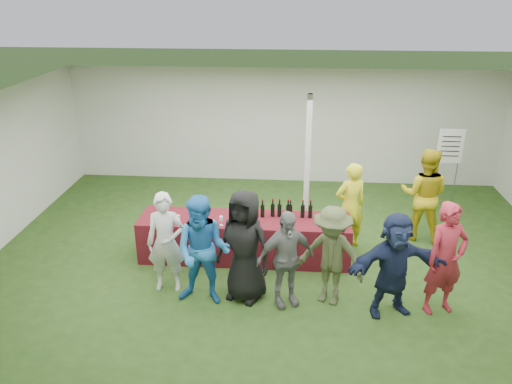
# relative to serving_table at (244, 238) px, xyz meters

# --- Properties ---
(ground) EXTENTS (60.00, 60.00, 0.00)m
(ground) POSITION_rel_serving_table_xyz_m (0.56, -0.23, -0.38)
(ground) COLOR #284719
(ground) RESTS_ON ground
(tent) EXTENTS (10.00, 10.00, 10.00)m
(tent) POSITION_rel_serving_table_xyz_m (1.06, 0.97, 0.98)
(tent) COLOR white
(tent) RESTS_ON ground
(serving_table) EXTENTS (3.60, 0.80, 0.75)m
(serving_table) POSITION_rel_serving_table_xyz_m (0.00, 0.00, 0.00)
(serving_table) COLOR maroon
(serving_table) RESTS_ON ground
(wine_bottles) EXTENTS (0.88, 0.11, 0.32)m
(wine_bottles) POSITION_rel_serving_table_xyz_m (0.71, 0.13, 0.50)
(wine_bottles) COLOR black
(wine_bottles) RESTS_ON serving_table
(wine_glasses) EXTENTS (2.76, 0.12, 0.16)m
(wine_glasses) POSITION_rel_serving_table_xyz_m (-0.37, -0.26, 0.49)
(wine_glasses) COLOR silver
(wine_glasses) RESTS_ON serving_table
(water_bottle) EXTENTS (0.07, 0.07, 0.23)m
(water_bottle) POSITION_rel_serving_table_xyz_m (0.01, 0.08, 0.48)
(water_bottle) COLOR silver
(water_bottle) RESTS_ON serving_table
(bar_towel) EXTENTS (0.25, 0.18, 0.03)m
(bar_towel) POSITION_rel_serving_table_xyz_m (1.54, 0.05, 0.39)
(bar_towel) COLOR white
(bar_towel) RESTS_ON serving_table
(dump_bucket) EXTENTS (0.23, 0.23, 0.18)m
(dump_bucket) POSITION_rel_serving_table_xyz_m (1.58, -0.22, 0.46)
(dump_bucket) COLOR slate
(dump_bucket) RESTS_ON serving_table
(wine_list_sign) EXTENTS (0.50, 0.03, 1.80)m
(wine_list_sign) POSITION_rel_serving_table_xyz_m (3.92, 2.18, 0.94)
(wine_list_sign) COLOR slate
(wine_list_sign) RESTS_ON ground
(staff_pourer) EXTENTS (0.69, 0.57, 1.61)m
(staff_pourer) POSITION_rel_serving_table_xyz_m (1.83, 0.55, 0.43)
(staff_pourer) COLOR yellow
(staff_pourer) RESTS_ON ground
(staff_back) EXTENTS (1.02, 0.90, 1.76)m
(staff_back) POSITION_rel_serving_table_xyz_m (3.21, 0.99, 0.50)
(staff_back) COLOR gold
(staff_back) RESTS_ON ground
(customer_0) EXTENTS (0.61, 0.42, 1.61)m
(customer_0) POSITION_rel_serving_table_xyz_m (-1.09, -1.04, 0.43)
(customer_0) COLOR silver
(customer_0) RESTS_ON ground
(customer_1) EXTENTS (0.90, 0.73, 1.71)m
(customer_1) POSITION_rel_serving_table_xyz_m (-0.47, -1.34, 0.48)
(customer_1) COLOR blue
(customer_1) RESTS_ON ground
(customer_2) EXTENTS (1.00, 0.84, 1.75)m
(customer_2) POSITION_rel_serving_table_xyz_m (0.12, -1.18, 0.50)
(customer_2) COLOR black
(customer_2) RESTS_ON ground
(customer_3) EXTENTS (0.96, 0.70, 1.51)m
(customer_3) POSITION_rel_serving_table_xyz_m (0.73, -1.30, 0.38)
(customer_3) COLOR slate
(customer_3) RESTS_ON ground
(customer_4) EXTENTS (1.15, 0.93, 1.56)m
(customer_4) POSITION_rel_serving_table_xyz_m (1.39, -1.20, 0.40)
(customer_4) COLOR #47502D
(customer_4) RESTS_ON ground
(customer_5) EXTENTS (1.54, 0.85, 1.58)m
(customer_5) POSITION_rel_serving_table_xyz_m (2.26, -1.41, 0.42)
(customer_5) COLOR #1A2344
(customer_5) RESTS_ON ground
(customer_6) EXTENTS (0.72, 0.59, 1.71)m
(customer_6) POSITION_rel_serving_table_xyz_m (2.99, -1.30, 0.48)
(customer_6) COLOR #A22331
(customer_6) RESTS_ON ground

